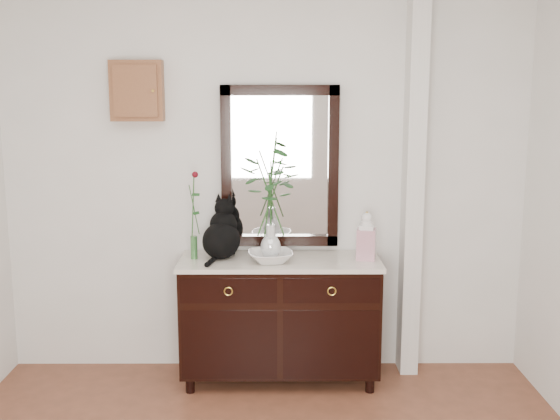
{
  "coord_description": "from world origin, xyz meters",
  "views": [
    {
      "loc": [
        0.09,
        -2.48,
        1.94
      ],
      "look_at": [
        0.1,
        1.63,
        1.2
      ],
      "focal_mm": 42.0,
      "sensor_mm": 36.0,
      "label": 1
    }
  ],
  "objects_px": {
    "sideboard": "(280,313)",
    "cat": "(221,228)",
    "lotus_bowl": "(271,257)",
    "ginger_jar": "(366,235)"
  },
  "relations": [
    {
      "from": "cat",
      "to": "ginger_jar",
      "type": "bearing_deg",
      "value": 9.0
    },
    {
      "from": "sideboard",
      "to": "ginger_jar",
      "type": "distance_m",
      "value": 0.78
    },
    {
      "from": "sideboard",
      "to": "cat",
      "type": "xyz_separation_m",
      "value": [
        -0.39,
        0.04,
        0.58
      ]
    },
    {
      "from": "cat",
      "to": "ginger_jar",
      "type": "height_order",
      "value": "cat"
    },
    {
      "from": "cat",
      "to": "lotus_bowl",
      "type": "bearing_deg",
      "value": -7.79
    },
    {
      "from": "ginger_jar",
      "to": "lotus_bowl",
      "type": "bearing_deg",
      "value": -173.62
    },
    {
      "from": "sideboard",
      "to": "cat",
      "type": "distance_m",
      "value": 0.7
    },
    {
      "from": "sideboard",
      "to": "lotus_bowl",
      "type": "xyz_separation_m",
      "value": [
        -0.06,
        -0.07,
        0.41
      ]
    },
    {
      "from": "cat",
      "to": "ginger_jar",
      "type": "xyz_separation_m",
      "value": [
        0.96,
        -0.05,
        -0.04
      ]
    },
    {
      "from": "sideboard",
      "to": "lotus_bowl",
      "type": "relative_size",
      "value": 4.54
    }
  ]
}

